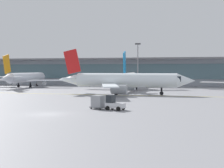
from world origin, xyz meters
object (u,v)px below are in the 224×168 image
at_px(gate_airplane_1, 26,78).
at_px(baggage_tug, 114,104).
at_px(apron_light_mast_1, 138,63).
at_px(taxiing_regional_jet, 124,81).
at_px(gate_airplane_2, 129,79).
at_px(cargo_dolly_lead, 98,102).

xyz_separation_m(gate_airplane_1, baggage_tug, (40.52, -50.83, -2.09)).
bearing_deg(apron_light_mast_1, baggage_tug, -83.89).
bearing_deg(gate_airplane_1, taxiing_regional_jet, -123.50).
distance_m(gate_airplane_1, taxiing_regional_jet, 42.84).
bearing_deg(gate_airplane_2, taxiing_regional_jet, -177.68).
bearing_deg(taxiing_regional_jet, gate_airplane_2, 96.91).
bearing_deg(gate_airplane_2, apron_light_mast_1, -4.50).
distance_m(taxiing_regional_jet, baggage_tug, 28.53).
bearing_deg(cargo_dolly_lead, taxiing_regional_jet, 108.96).
xyz_separation_m(gate_airplane_1, gate_airplane_2, (33.93, -3.62, 0.08)).
distance_m(taxiing_regional_jet, apron_light_mast_1, 34.81).
bearing_deg(cargo_dolly_lead, gate_airplane_1, 142.60).
bearing_deg(baggage_tug, cargo_dolly_lead, 180.00).
height_order(taxiing_regional_jet, apron_light_mast_1, apron_light_mast_1).
bearing_deg(apron_light_mast_1, gate_airplane_2, -89.63).
relative_size(gate_airplane_2, taxiing_regional_jet, 0.98).
height_order(gate_airplane_1, apron_light_mast_1, apron_light_mast_1).
distance_m(gate_airplane_2, apron_light_mast_1, 16.04).
relative_size(cargo_dolly_lead, apron_light_mast_1, 0.17).
relative_size(gate_airplane_1, baggage_tug, 10.41).
height_order(gate_airplane_2, apron_light_mast_1, apron_light_mast_1).
bearing_deg(baggage_tug, apron_light_mast_1, 111.54).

